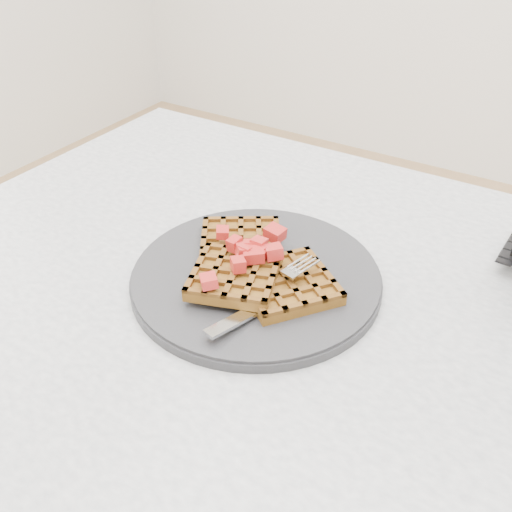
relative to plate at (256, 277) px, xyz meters
name	(u,v)px	position (x,y,z in m)	size (l,w,h in m)	color
table	(328,375)	(0.11, 0.01, -0.12)	(1.20, 0.80, 0.75)	silver
plate	(256,277)	(0.00, 0.00, 0.00)	(0.31, 0.31, 0.02)	#262628
waffles	(254,266)	(0.00, 0.00, 0.02)	(0.24, 0.21, 0.03)	brown
strawberry_pile	(256,247)	(0.00, 0.00, 0.05)	(0.15, 0.15, 0.02)	#960B0B
fork	(272,297)	(0.05, -0.04, 0.02)	(0.02, 0.18, 0.02)	silver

